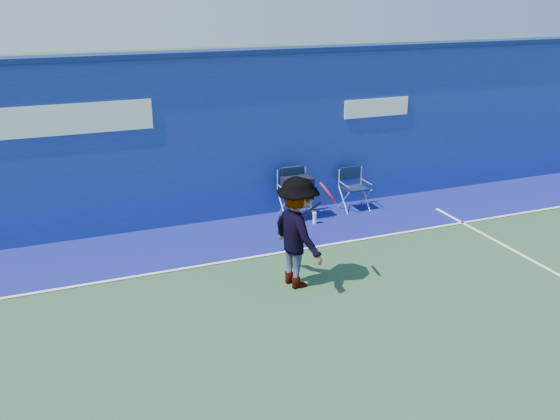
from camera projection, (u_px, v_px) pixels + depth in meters
name	position (u px, v px, depth m)	size (l,w,h in m)	color
ground	(312.00, 376.00, 6.62)	(80.00, 80.00, 0.00)	#294D2D
stadium_wall	(194.00, 139.00, 10.61)	(24.00, 0.50, 3.08)	navy
out_of_bounds_strip	(214.00, 241.00, 10.19)	(24.00, 1.80, 0.01)	navy
court_lines	(292.00, 347.00, 7.14)	(24.00, 12.00, 0.01)	white
directors_chair_left	(296.00, 198.00, 11.05)	(0.56, 0.52, 0.95)	silver
directors_chair_right	(354.00, 197.00, 11.57)	(0.49, 0.44, 0.81)	silver
water_bottle	(315.00, 218.00, 10.89)	(0.07, 0.07, 0.23)	silver
tennis_player	(298.00, 232.00, 8.41)	(0.94, 1.15, 1.64)	#EA4738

